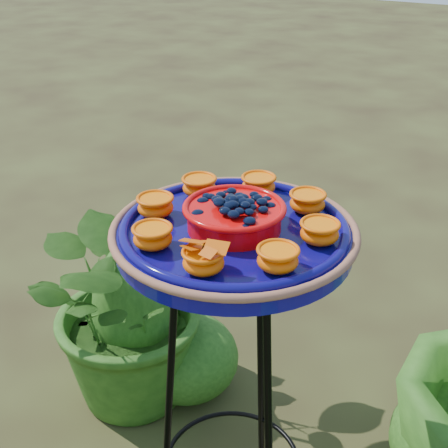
{
  "coord_description": "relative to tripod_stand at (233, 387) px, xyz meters",
  "views": [
    {
      "loc": [
        0.41,
        -0.89,
        1.55
      ],
      "look_at": [
        -0.08,
        0.05,
        0.99
      ],
      "focal_mm": 50.0,
      "sensor_mm": 36.0,
      "label": 1
    }
  ],
  "objects": [
    {
      "name": "feeder_dish",
      "position": [
        0.0,
        -0.0,
        0.41
      ],
      "size": [
        0.49,
        0.49,
        0.11
      ],
      "rotation": [
        0.0,
        0.0,
        -0.03
      ],
      "color": "#0C0862",
      "rests_on": "tripod_stand"
    },
    {
      "name": "tripod_stand",
      "position": [
        0.0,
        0.0,
        0.0
      ],
      "size": [
        0.35,
        0.37,
        0.93
      ],
      "rotation": [
        0.0,
        0.0,
        -0.03
      ],
      "color": "black",
      "rests_on": "ground"
    },
    {
      "name": "shrub_back_left",
      "position": [
        -0.56,
        0.4,
        -0.16
      ],
      "size": [
        0.9,
        0.93,
        0.8
      ],
      "primitive_type": "imported",
      "rotation": [
        0.0,
        0.0,
        1.07
      ],
      "color": "#224C14",
      "rests_on": "ground"
    }
  ]
}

